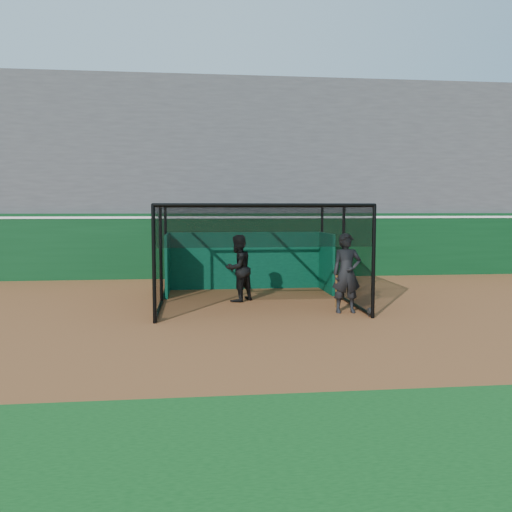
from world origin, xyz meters
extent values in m
plane|color=brown|center=(0.00, 0.00, 0.00)|extent=(120.00, 120.00, 0.00)
cube|color=#093617|center=(0.00, 8.50, 1.25)|extent=(50.00, 0.45, 2.50)
cube|color=white|center=(0.00, 8.50, 2.35)|extent=(50.00, 0.50, 0.08)
cube|color=#4C4C4F|center=(0.00, 12.38, 3.88)|extent=(50.00, 7.85, 7.75)
cube|color=#4C4C4F|center=(0.00, 15.80, 8.35)|extent=(50.00, 0.30, 1.20)
cube|color=#085437|center=(0.89, 5.42, 0.95)|extent=(5.16, 0.10, 1.90)
cylinder|color=black|center=(-1.75, 0.36, 0.11)|extent=(0.08, 0.22, 0.22)
cylinder|color=black|center=(3.53, 0.36, 0.11)|extent=(0.08, 0.22, 0.22)
cylinder|color=black|center=(-1.75, 5.34, 0.11)|extent=(0.08, 0.22, 0.22)
cylinder|color=black|center=(3.53, 5.34, 0.11)|extent=(0.08, 0.22, 0.22)
imported|color=black|center=(0.44, 2.96, 0.97)|extent=(1.18, 1.18, 1.93)
imported|color=black|center=(3.08, 0.93, 1.03)|extent=(0.75, 0.50, 2.05)
cylinder|color=#593819|center=(2.83, 0.98, 0.55)|extent=(0.15, 0.34, 0.88)
camera|label=1|loc=(-0.81, -12.54, 2.68)|focal=38.00mm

